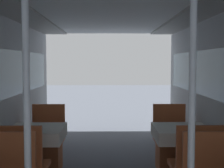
{
  "coord_description": "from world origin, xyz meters",
  "views": [
    {
      "loc": [
        -0.01,
        -0.98,
        1.51
      ],
      "look_at": [
        0.04,
        3.21,
        1.22
      ],
      "focal_mm": 50.0,
      "sensor_mm": 36.0,
      "label": 1
    }
  ],
  "objects_px": {
    "support_pole_left_0": "(28,140)",
    "support_pole_right_0": "(191,140)",
    "chair_left_far_1": "(46,151)",
    "chair_right_far_1": "(171,150)",
    "dining_table_right_1": "(181,137)",
    "dining_table_left_1": "(36,137)"
  },
  "relations": [
    {
      "from": "support_pole_left_0",
      "to": "dining_table_left_1",
      "type": "xyz_separation_m",
      "value": [
        -0.37,
        1.81,
        -0.42
      ]
    },
    {
      "from": "dining_table_left_1",
      "to": "chair_right_far_1",
      "type": "height_order",
      "value": "chair_right_far_1"
    },
    {
      "from": "chair_left_far_1",
      "to": "dining_table_right_1",
      "type": "xyz_separation_m",
      "value": [
        1.75,
        -0.59,
        0.34
      ]
    },
    {
      "from": "chair_left_far_1",
      "to": "support_pole_right_0",
      "type": "height_order",
      "value": "support_pole_right_0"
    },
    {
      "from": "support_pole_left_0",
      "to": "support_pole_right_0",
      "type": "relative_size",
      "value": 1.0
    },
    {
      "from": "support_pole_right_0",
      "to": "chair_right_far_1",
      "type": "relative_size",
      "value": 2.27
    },
    {
      "from": "support_pole_right_0",
      "to": "chair_right_far_1",
      "type": "xyz_separation_m",
      "value": [
        0.37,
        2.4,
        -0.75
      ]
    },
    {
      "from": "chair_left_far_1",
      "to": "dining_table_right_1",
      "type": "height_order",
      "value": "chair_left_far_1"
    },
    {
      "from": "support_pole_left_0",
      "to": "support_pole_right_0",
      "type": "distance_m",
      "value": 1.01
    },
    {
      "from": "chair_left_far_1",
      "to": "dining_table_right_1",
      "type": "bearing_deg",
      "value": 161.52
    },
    {
      "from": "dining_table_left_1",
      "to": "chair_right_far_1",
      "type": "relative_size",
      "value": 0.8
    },
    {
      "from": "support_pole_left_0",
      "to": "support_pole_right_0",
      "type": "bearing_deg",
      "value": 0.0
    },
    {
      "from": "chair_left_far_1",
      "to": "support_pole_left_0",
      "type": "bearing_deg",
      "value": 98.77
    },
    {
      "from": "dining_table_left_1",
      "to": "support_pole_right_0",
      "type": "relative_size",
      "value": 0.35
    },
    {
      "from": "support_pole_left_0",
      "to": "chair_left_far_1",
      "type": "relative_size",
      "value": 2.27
    },
    {
      "from": "support_pole_right_0",
      "to": "chair_right_far_1",
      "type": "height_order",
      "value": "support_pole_right_0"
    },
    {
      "from": "chair_left_far_1",
      "to": "dining_table_right_1",
      "type": "relative_size",
      "value": 1.24
    },
    {
      "from": "dining_table_left_1",
      "to": "chair_left_far_1",
      "type": "xyz_separation_m",
      "value": [
        0.0,
        0.59,
        -0.34
      ]
    },
    {
      "from": "dining_table_left_1",
      "to": "dining_table_right_1",
      "type": "height_order",
      "value": "same"
    },
    {
      "from": "support_pole_left_0",
      "to": "dining_table_left_1",
      "type": "bearing_deg",
      "value": 101.53
    },
    {
      "from": "chair_left_far_1",
      "to": "chair_right_far_1",
      "type": "xyz_separation_m",
      "value": [
        1.75,
        0.0,
        0.0
      ]
    },
    {
      "from": "support_pole_left_0",
      "to": "dining_table_right_1",
      "type": "relative_size",
      "value": 2.82
    }
  ]
}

